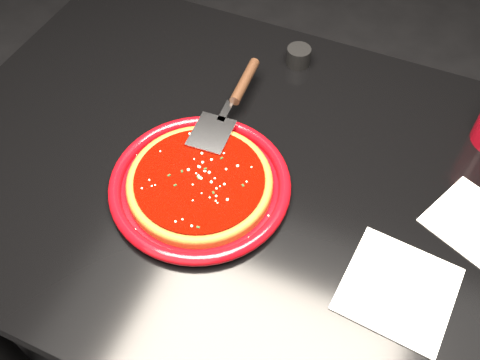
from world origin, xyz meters
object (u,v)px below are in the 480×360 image
object	(u,v)px
plate	(200,185)
pizza_server	(230,104)
table	(257,277)
ramekin	(299,56)

from	to	relation	value
plate	pizza_server	xyz separation A→B (m)	(-0.02, 0.17, 0.03)
table	pizza_server	bearing A→B (deg)	136.39
table	ramekin	size ratio (longest dim) A/B	24.82
plate	table	bearing A→B (deg)	35.87
table	pizza_server	size ratio (longest dim) A/B	4.24
plate	pizza_server	size ratio (longest dim) A/B	1.08
table	plate	world-z (taller)	plate
pizza_server	ramekin	world-z (taller)	pizza_server
table	ramekin	xyz separation A→B (m)	(-0.05, 0.30, 0.39)
ramekin	pizza_server	bearing A→B (deg)	-107.01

